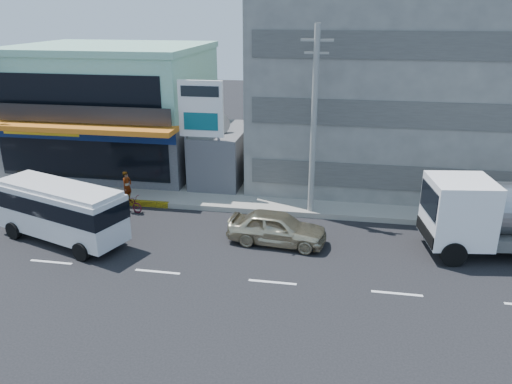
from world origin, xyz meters
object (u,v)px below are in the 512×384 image
billboard (201,115)px  satellite_dish (218,132)px  concrete_building (387,70)px  utility_pole_near (314,123)px  shop_building (115,111)px  sedan (277,228)px  minibus (60,208)px  motorcycle_rider (128,198)px

billboard → satellite_dish: bearing=74.5°
concrete_building → satellite_dish: bearing=-158.2°
utility_pole_near → concrete_building: bearing=62.2°
shop_building → utility_pole_near: utility_pole_near is taller
shop_building → sedan: shop_building is taller
shop_building → billboard: size_ratio=1.80×
sedan → concrete_building: bearing=-19.4°
billboard → minibus: 9.25m
billboard → motorcycle_rider: 6.18m
billboard → minibus: bearing=-125.7°
concrete_building → motorcycle_rider: bearing=-148.0°
billboard → sedan: size_ratio=1.46×
shop_building → sedan: bearing=-39.0°
billboard → motorcycle_rider: bearing=-140.0°
billboard → motorcycle_rider: (-3.50, -2.94, -4.17)m
satellite_dish → billboard: (-0.50, -1.80, 1.35)m
sedan → utility_pole_near: bearing=-13.8°
shop_building → satellite_dish: 8.54m
satellite_dish → motorcycle_rider: (-4.00, -4.74, -2.81)m
shop_building → satellite_dish: (8.00, -2.95, -0.42)m
shop_building → concrete_building: size_ratio=0.77×
billboard → shop_building: bearing=147.7°
utility_pole_near → sedan: 5.86m
satellite_dish → shop_building: bearing=159.8°
shop_building → utility_pole_near: (14.00, -6.55, 1.15)m
utility_pole_near → sedan: bearing=-109.7°
utility_pole_near → motorcycle_rider: size_ratio=4.34×
minibus → billboard: bearing=54.3°
satellite_dish → sedan: size_ratio=0.32×
concrete_building → billboard: 12.17m
satellite_dish → sedan: satellite_dish is taller
minibus → motorcycle_rider: bearing=69.3°
shop_building → minibus: bearing=-78.3°
satellite_dish → motorcycle_rider: bearing=-130.2°
shop_building → billboard: 8.92m
satellite_dish → motorcycle_rider: size_ratio=0.65×
concrete_building → minibus: concrete_building is taller
concrete_building → utility_pole_near: bearing=-117.8°
satellite_dish → sedan: (4.67, -7.31, -2.77)m
satellite_dish → minibus: size_ratio=0.21×
shop_building → motorcycle_rider: (4.00, -7.68, -3.24)m
utility_pole_near → minibus: utility_pole_near is taller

